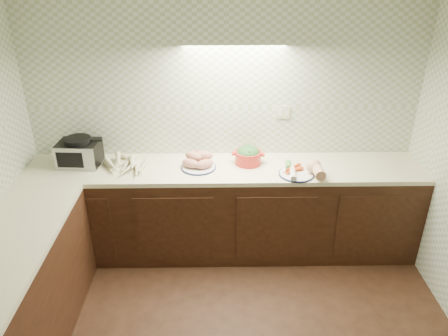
{
  "coord_description": "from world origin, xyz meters",
  "views": [
    {
      "loc": [
        -0.06,
        -2.03,
        2.69
      ],
      "look_at": [
        -0.01,
        1.25,
        1.02
      ],
      "focal_mm": 35.0,
      "sensor_mm": 36.0,
      "label": 1
    }
  ],
  "objects_px": {
    "sweet_potato_plate": "(198,162)",
    "onion_bowl": "(199,157)",
    "parsnip_pile": "(132,163)",
    "veg_plate": "(305,169)",
    "dutch_oven": "(248,155)",
    "toaster_oven": "(79,152)"
  },
  "relations": [
    {
      "from": "onion_bowl",
      "to": "toaster_oven",
      "type": "bearing_deg",
      "value": -178.04
    },
    {
      "from": "toaster_oven",
      "to": "sweet_potato_plate",
      "type": "bearing_deg",
      "value": -0.67
    },
    {
      "from": "onion_bowl",
      "to": "veg_plate",
      "type": "relative_size",
      "value": 0.39
    },
    {
      "from": "sweet_potato_plate",
      "to": "onion_bowl",
      "type": "xyz_separation_m",
      "value": [
        -0.0,
        0.12,
        -0.01
      ]
    },
    {
      "from": "sweet_potato_plate",
      "to": "veg_plate",
      "type": "distance_m",
      "value": 0.95
    },
    {
      "from": "onion_bowl",
      "to": "dutch_oven",
      "type": "distance_m",
      "value": 0.46
    },
    {
      "from": "toaster_oven",
      "to": "veg_plate",
      "type": "bearing_deg",
      "value": -2.89
    },
    {
      "from": "veg_plate",
      "to": "parsnip_pile",
      "type": "bearing_deg",
      "value": 173.28
    },
    {
      "from": "onion_bowl",
      "to": "dutch_oven",
      "type": "relative_size",
      "value": 0.49
    },
    {
      "from": "sweet_potato_plate",
      "to": "veg_plate",
      "type": "height_order",
      "value": "same"
    },
    {
      "from": "sweet_potato_plate",
      "to": "veg_plate",
      "type": "bearing_deg",
      "value": -9.07
    },
    {
      "from": "toaster_oven",
      "to": "parsnip_pile",
      "type": "relative_size",
      "value": 0.78
    },
    {
      "from": "parsnip_pile",
      "to": "onion_bowl",
      "type": "xyz_separation_m",
      "value": [
        0.6,
        0.09,
        0.01
      ]
    },
    {
      "from": "onion_bowl",
      "to": "dutch_oven",
      "type": "bearing_deg",
      "value": -5.37
    },
    {
      "from": "sweet_potato_plate",
      "to": "dutch_oven",
      "type": "xyz_separation_m",
      "value": [
        0.45,
        0.08,
        0.03
      ]
    },
    {
      "from": "toaster_oven",
      "to": "parsnip_pile",
      "type": "distance_m",
      "value": 0.49
    },
    {
      "from": "sweet_potato_plate",
      "to": "dutch_oven",
      "type": "distance_m",
      "value": 0.46
    },
    {
      "from": "parsnip_pile",
      "to": "veg_plate",
      "type": "height_order",
      "value": "veg_plate"
    },
    {
      "from": "parsnip_pile",
      "to": "onion_bowl",
      "type": "relative_size",
      "value": 3.23
    },
    {
      "from": "onion_bowl",
      "to": "parsnip_pile",
      "type": "bearing_deg",
      "value": -171.8
    },
    {
      "from": "parsnip_pile",
      "to": "sweet_potato_plate",
      "type": "bearing_deg",
      "value": -3.03
    },
    {
      "from": "sweet_potato_plate",
      "to": "parsnip_pile",
      "type": "bearing_deg",
      "value": 176.97
    }
  ]
}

